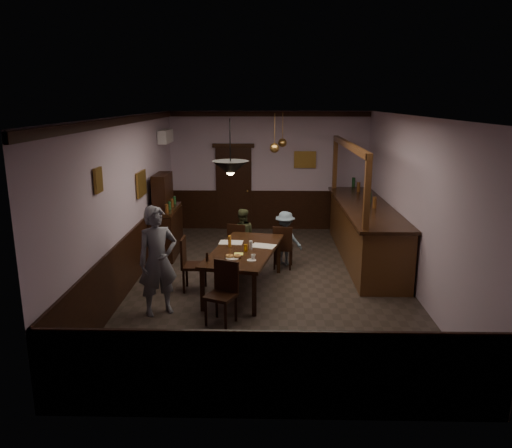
{
  "coord_description": "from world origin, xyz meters",
  "views": [
    {
      "loc": [
        -0.04,
        -8.6,
        3.27
      ],
      "look_at": [
        -0.24,
        -0.13,
        1.15
      ],
      "focal_mm": 35.0,
      "sensor_mm": 36.0,
      "label": 1
    }
  ],
  "objects_px": {
    "chair_far_left": "(238,242)",
    "person_seated_right": "(285,238)",
    "soda_can": "(246,248)",
    "pendant_brass_far": "(282,143)",
    "person_standing": "(158,261)",
    "dining_table": "(244,253)",
    "chair_near": "(223,290)",
    "chair_side": "(190,262)",
    "coffee_cup": "(253,257)",
    "sideboard": "(166,223)",
    "person_seated_left": "(242,235)",
    "bar_counter": "(365,230)",
    "pendant_brass_mid": "(274,148)",
    "chair_far_right": "(283,245)",
    "pendant_iron": "(230,168)"
  },
  "relations": [
    {
      "from": "person_standing",
      "to": "pendant_brass_far",
      "type": "xyz_separation_m",
      "value": [
        2.02,
        4.34,
        1.44
      ]
    },
    {
      "from": "chair_near",
      "to": "chair_far_right",
      "type": "bearing_deg",
      "value": 92.2
    },
    {
      "from": "pendant_brass_far",
      "to": "coffee_cup",
      "type": "bearing_deg",
      "value": -98.23
    },
    {
      "from": "person_seated_left",
      "to": "bar_counter",
      "type": "bearing_deg",
      "value": -175.81
    },
    {
      "from": "chair_far_left",
      "to": "person_seated_right",
      "type": "relative_size",
      "value": 0.79
    },
    {
      "from": "sideboard",
      "to": "soda_can",
      "type": "bearing_deg",
      "value": -50.04
    },
    {
      "from": "dining_table",
      "to": "sideboard",
      "type": "xyz_separation_m",
      "value": [
        -1.77,
        2.03,
        0.02
      ]
    },
    {
      "from": "dining_table",
      "to": "pendant_brass_far",
      "type": "relative_size",
      "value": 2.91
    },
    {
      "from": "chair_side",
      "to": "person_standing",
      "type": "distance_m",
      "value": 1.09
    },
    {
      "from": "chair_side",
      "to": "pendant_iron",
      "type": "height_order",
      "value": "pendant_iron"
    },
    {
      "from": "chair_far_right",
      "to": "chair_near",
      "type": "xyz_separation_m",
      "value": [
        -0.96,
        -2.46,
        0.03
      ]
    },
    {
      "from": "chair_side",
      "to": "pendant_brass_far",
      "type": "height_order",
      "value": "pendant_brass_far"
    },
    {
      "from": "sideboard",
      "to": "pendant_brass_far",
      "type": "distance_m",
      "value": 3.25
    },
    {
      "from": "soda_can",
      "to": "pendant_brass_far",
      "type": "height_order",
      "value": "pendant_brass_far"
    },
    {
      "from": "chair_far_right",
      "to": "soda_can",
      "type": "bearing_deg",
      "value": 69.67
    },
    {
      "from": "person_seated_left",
      "to": "pendant_brass_far",
      "type": "xyz_separation_m",
      "value": [
        0.86,
        1.72,
        1.74
      ]
    },
    {
      "from": "dining_table",
      "to": "chair_near",
      "type": "height_order",
      "value": "chair_near"
    },
    {
      "from": "dining_table",
      "to": "chair_near",
      "type": "xyz_separation_m",
      "value": [
        -0.26,
        -1.3,
        -0.17
      ]
    },
    {
      "from": "person_seated_left",
      "to": "soda_can",
      "type": "relative_size",
      "value": 9.28
    },
    {
      "from": "dining_table",
      "to": "pendant_brass_mid",
      "type": "relative_size",
      "value": 2.91
    },
    {
      "from": "chair_side",
      "to": "coffee_cup",
      "type": "xyz_separation_m",
      "value": [
        1.12,
        -0.56,
        0.28
      ]
    },
    {
      "from": "soda_can",
      "to": "sideboard",
      "type": "relative_size",
      "value": 0.07
    },
    {
      "from": "coffee_cup",
      "to": "chair_far_right",
      "type": "bearing_deg",
      "value": 84.72
    },
    {
      "from": "chair_far_left",
      "to": "sideboard",
      "type": "xyz_separation_m",
      "value": [
        -1.59,
        0.68,
        0.23
      ]
    },
    {
      "from": "chair_far_left",
      "to": "bar_counter",
      "type": "bearing_deg",
      "value": -151.46
    },
    {
      "from": "soda_can",
      "to": "pendant_iron",
      "type": "xyz_separation_m",
      "value": [
        -0.2,
        -0.66,
        1.45
      ]
    },
    {
      "from": "chair_far_left",
      "to": "chair_near",
      "type": "relative_size",
      "value": 0.93
    },
    {
      "from": "chair_side",
      "to": "person_standing",
      "type": "height_order",
      "value": "person_standing"
    },
    {
      "from": "chair_far_left",
      "to": "pendant_brass_far",
      "type": "relative_size",
      "value": 1.08
    },
    {
      "from": "soda_can",
      "to": "sideboard",
      "type": "height_order",
      "value": "sideboard"
    },
    {
      "from": "dining_table",
      "to": "chair_side",
      "type": "xyz_separation_m",
      "value": [
        -0.95,
        -0.02,
        -0.16
      ]
    },
    {
      "from": "person_seated_left",
      "to": "person_seated_right",
      "type": "bearing_deg",
      "value": 167.34
    },
    {
      "from": "chair_far_left",
      "to": "chair_near",
      "type": "xyz_separation_m",
      "value": [
        -0.07,
        -2.64,
        0.03
      ]
    },
    {
      "from": "sideboard",
      "to": "dining_table",
      "type": "bearing_deg",
      "value": -48.87
    },
    {
      "from": "chair_side",
      "to": "soda_can",
      "type": "height_order",
      "value": "chair_side"
    },
    {
      "from": "chair_far_left",
      "to": "person_seated_left",
      "type": "bearing_deg",
      "value": -85.49
    },
    {
      "from": "bar_counter",
      "to": "person_standing",
      "type": "bearing_deg",
      "value": -142.58
    },
    {
      "from": "dining_table",
      "to": "person_seated_right",
      "type": "relative_size",
      "value": 2.14
    },
    {
      "from": "person_seated_left",
      "to": "pendant_brass_mid",
      "type": "distance_m",
      "value": 1.92
    },
    {
      "from": "bar_counter",
      "to": "pendant_brass_mid",
      "type": "relative_size",
      "value": 5.35
    },
    {
      "from": "dining_table",
      "to": "person_seated_left",
      "type": "bearing_deg",
      "value": 94.36
    },
    {
      "from": "person_standing",
      "to": "pendant_brass_far",
      "type": "relative_size",
      "value": 2.12
    },
    {
      "from": "chair_far_right",
      "to": "person_standing",
      "type": "height_order",
      "value": "person_standing"
    },
    {
      "from": "chair_near",
      "to": "coffee_cup",
      "type": "relative_size",
      "value": 11.72
    },
    {
      "from": "bar_counter",
      "to": "chair_near",
      "type": "bearing_deg",
      "value": -130.61
    },
    {
      "from": "chair_far_left",
      "to": "person_standing",
      "type": "xyz_separation_m",
      "value": [
        -1.1,
        -2.35,
        0.38
      ]
    },
    {
      "from": "pendant_brass_far",
      "to": "dining_table",
      "type": "bearing_deg",
      "value": -102.5
    },
    {
      "from": "soda_can",
      "to": "person_standing",
      "type": "bearing_deg",
      "value": -146.09
    },
    {
      "from": "chair_far_right",
      "to": "coffee_cup",
      "type": "height_order",
      "value": "chair_far_right"
    },
    {
      "from": "chair_side",
      "to": "pendant_brass_mid",
      "type": "xyz_separation_m",
      "value": [
        1.49,
        2.09,
        1.78
      ]
    }
  ]
}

